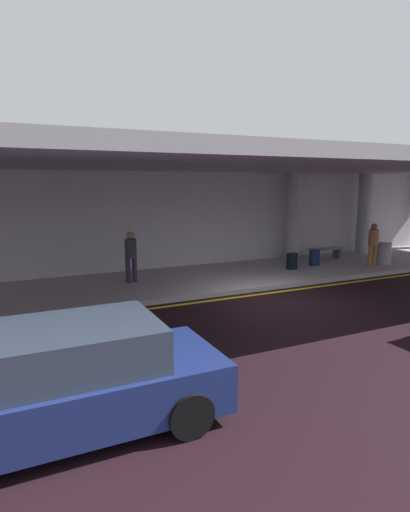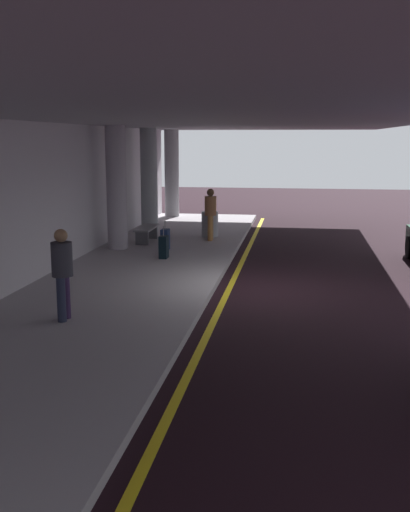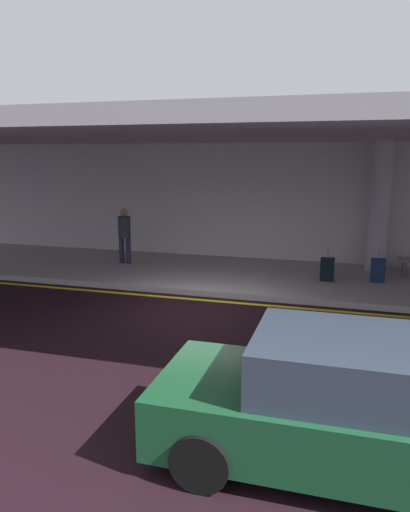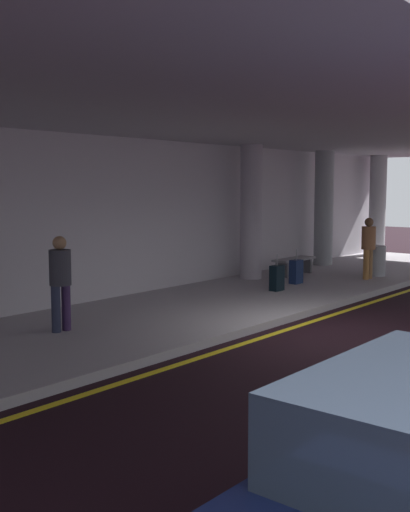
# 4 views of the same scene
# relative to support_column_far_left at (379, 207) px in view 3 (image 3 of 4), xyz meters

# --- Properties ---
(ground_plane) EXTENTS (60.00, 60.00, 0.00)m
(ground_plane) POSITION_rel_support_column_far_left_xyz_m (-4.00, -4.53, -1.97)
(ground_plane) COLOR black
(sidewalk) EXTENTS (26.00, 4.20, 0.15)m
(sidewalk) POSITION_rel_support_column_far_left_xyz_m (-4.00, -1.43, -1.90)
(sidewalk) COLOR #9C979C
(sidewalk) RESTS_ON ground
(lane_stripe_yellow) EXTENTS (26.00, 0.14, 0.01)m
(lane_stripe_yellow) POSITION_rel_support_column_far_left_xyz_m (-4.00, -3.83, -1.97)
(lane_stripe_yellow) COLOR yellow
(lane_stripe_yellow) RESTS_ON ground
(support_column_far_left) EXTENTS (0.61, 0.61, 3.65)m
(support_column_far_left) POSITION_rel_support_column_far_left_xyz_m (0.00, 0.00, 0.00)
(support_column_far_left) COLOR #9B939E
(support_column_far_left) RESTS_ON sidewalk
(ceiling_overhang) EXTENTS (28.00, 13.20, 0.30)m
(ceiling_overhang) POSITION_rel_support_column_far_left_xyz_m (-4.00, -1.93, 1.97)
(ceiling_overhang) COLOR #99959D
(ceiling_overhang) RESTS_ON support_column_far_left
(terminal_back_wall) EXTENTS (26.00, 0.30, 3.80)m
(terminal_back_wall) POSITION_rel_support_column_far_left_xyz_m (-4.00, 0.82, -0.07)
(terminal_back_wall) COLOR #B3ADB5
(terminal_back_wall) RESTS_ON ground
(car_dark_green) EXTENTS (4.10, 1.92, 1.50)m
(car_dark_green) POSITION_rel_support_column_far_left_xyz_m (-0.81, -9.45, -1.26)
(car_dark_green) COLOR #154327
(car_dark_green) RESTS_ON ground
(traveler_with_luggage) EXTENTS (0.38, 0.38, 1.68)m
(traveler_with_luggage) POSITION_rel_support_column_far_left_xyz_m (-7.34, -1.18, -0.86)
(traveler_with_luggage) COLOR #1F2338
(traveler_with_luggage) RESTS_ON sidewalk
(suitcase_upright_primary) EXTENTS (0.36, 0.22, 0.90)m
(suitcase_upright_primary) POSITION_rel_support_column_far_left_xyz_m (0.00, -1.46, -1.51)
(suitcase_upright_primary) COLOR #122143
(suitcase_upright_primary) RESTS_ON sidewalk
(suitcase_upright_secondary) EXTENTS (0.36, 0.22, 0.90)m
(suitcase_upright_secondary) POSITION_rel_support_column_far_left_xyz_m (-1.27, -1.69, -1.51)
(suitcase_upright_secondary) COLOR black
(suitcase_upright_secondary) RESTS_ON sidewalk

